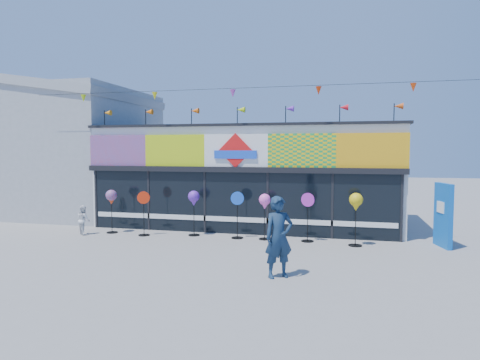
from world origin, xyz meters
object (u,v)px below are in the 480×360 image
(spinner_3, at_px, (237,214))
(child, at_px, (84,220))
(spinner_1, at_px, (144,212))
(adult_man, at_px, (279,237))
(blue_sign, at_px, (443,215))
(spinner_0, at_px, (111,198))
(spinner_5, at_px, (308,216))
(spinner_4, at_px, (265,203))
(spinner_6, at_px, (356,204))
(spinner_2, at_px, (194,200))

(spinner_3, height_order, child, spinner_3)
(spinner_1, xyz_separation_m, adult_man, (5.55, -3.93, 0.14))
(blue_sign, distance_m, adult_man, 6.47)
(spinner_0, bearing_deg, blue_sign, 2.08)
(blue_sign, height_order, spinner_5, blue_sign)
(blue_sign, distance_m, spinner_1, 10.19)
(spinner_0, relative_size, spinner_3, 0.99)
(spinner_5, bearing_deg, spinner_1, -176.35)
(spinner_3, xyz_separation_m, child, (-5.69, -0.68, -0.34))
(spinner_4, height_order, spinner_5, spinner_5)
(spinner_5, bearing_deg, child, -175.01)
(spinner_6, xyz_separation_m, child, (-9.71, -0.41, -0.85))
(spinner_3, height_order, spinner_6, spinner_6)
(spinner_4, relative_size, spinner_5, 0.96)
(spinner_1, relative_size, adult_man, 0.81)
(spinner_5, height_order, adult_man, adult_man)
(spinner_0, bearing_deg, spinner_6, -0.66)
(blue_sign, height_order, spinner_0, blue_sign)
(spinner_3, distance_m, spinner_5, 2.46)
(blue_sign, xyz_separation_m, adult_man, (-4.62, -4.53, -0.04))
(spinner_4, bearing_deg, spinner_1, -175.09)
(adult_man, bearing_deg, spinner_2, 97.43)
(blue_sign, distance_m, spinner_3, 6.75)
(spinner_6, height_order, child, spinner_6)
(blue_sign, distance_m, spinner_4, 5.78)
(blue_sign, bearing_deg, spinner_5, 169.47)
(blue_sign, xyz_separation_m, spinner_0, (-11.58, -0.42, 0.27))
(spinner_1, distance_m, adult_man, 6.80)
(spinner_0, distance_m, spinner_4, 5.81)
(spinner_1, relative_size, spinner_3, 0.98)
(spinner_2, relative_size, child, 1.53)
(spinner_1, relative_size, child, 1.50)
(spinner_4, bearing_deg, spinner_3, -177.77)
(spinner_4, bearing_deg, spinner_5, -0.11)
(blue_sign, bearing_deg, child, 170.79)
(spinner_4, height_order, spinner_6, spinner_6)
(blue_sign, height_order, spinner_1, blue_sign)
(spinner_4, distance_m, adult_man, 4.47)
(spinner_4, bearing_deg, adult_man, -75.08)
(adult_man, bearing_deg, spinner_4, 71.51)
(spinner_3, bearing_deg, child, -173.22)
(spinner_5, xyz_separation_m, spinner_6, (1.57, -0.30, 0.51))
(child, bearing_deg, spinner_1, -135.27)
(blue_sign, distance_m, child, 12.48)
(spinner_3, distance_m, child, 5.74)
(spinner_4, distance_m, spinner_5, 1.54)
(spinner_2, height_order, spinner_6, spinner_6)
(spinner_4, bearing_deg, blue_sign, 2.20)
(spinner_4, bearing_deg, spinner_6, -5.64)
(spinner_3, relative_size, child, 1.53)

